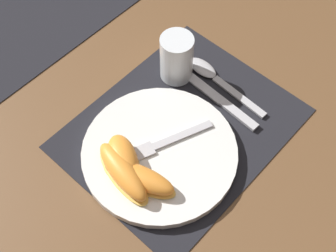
{
  "coord_description": "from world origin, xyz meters",
  "views": [
    {
      "loc": [
        -0.36,
        -0.3,
        0.74
      ],
      "look_at": [
        -0.02,
        0.01,
        0.02
      ],
      "focal_mm": 50.0,
      "sensor_mm": 36.0,
      "label": 1
    }
  ],
  "objects_px": {
    "citrus_wedge_0": "(123,159)",
    "citrus_wedge_2": "(139,178)",
    "plate": "(160,153)",
    "fork": "(157,146)",
    "juice_glass": "(177,60)",
    "knife": "(216,97)",
    "spoon": "(212,75)",
    "citrus_wedge_1": "(123,172)"
  },
  "relations": [
    {
      "from": "plate",
      "to": "citrus_wedge_2",
      "type": "height_order",
      "value": "citrus_wedge_2"
    },
    {
      "from": "juice_glass",
      "to": "fork",
      "type": "distance_m",
      "value": 0.18
    },
    {
      "from": "juice_glass",
      "to": "spoon",
      "type": "relative_size",
      "value": 0.51
    },
    {
      "from": "citrus_wedge_0",
      "to": "citrus_wedge_2",
      "type": "height_order",
      "value": "citrus_wedge_0"
    },
    {
      "from": "knife",
      "to": "citrus_wedge_0",
      "type": "height_order",
      "value": "citrus_wedge_0"
    },
    {
      "from": "plate",
      "to": "citrus_wedge_0",
      "type": "bearing_deg",
      "value": 154.28
    },
    {
      "from": "spoon",
      "to": "citrus_wedge_1",
      "type": "xyz_separation_m",
      "value": [
        -0.28,
        -0.03,
        0.03
      ]
    },
    {
      "from": "fork",
      "to": "citrus_wedge_2",
      "type": "distance_m",
      "value": 0.08
    },
    {
      "from": "juice_glass",
      "to": "citrus_wedge_2",
      "type": "xyz_separation_m",
      "value": [
        -0.23,
        -0.12,
        -0.01
      ]
    },
    {
      "from": "juice_glass",
      "to": "citrus_wedge_1",
      "type": "height_order",
      "value": "juice_glass"
    },
    {
      "from": "plate",
      "to": "citrus_wedge_1",
      "type": "height_order",
      "value": "citrus_wedge_1"
    },
    {
      "from": "fork",
      "to": "citrus_wedge_0",
      "type": "xyz_separation_m",
      "value": [
        -0.06,
        0.02,
        0.01
      ]
    },
    {
      "from": "spoon",
      "to": "citrus_wedge_1",
      "type": "distance_m",
      "value": 0.28
    },
    {
      "from": "knife",
      "to": "spoon",
      "type": "bearing_deg",
      "value": 47.34
    },
    {
      "from": "juice_glass",
      "to": "knife",
      "type": "relative_size",
      "value": 0.46
    },
    {
      "from": "citrus_wedge_0",
      "to": "citrus_wedge_2",
      "type": "xyz_separation_m",
      "value": [
        -0.01,
        -0.04,
        -0.0
      ]
    },
    {
      "from": "spoon",
      "to": "citrus_wedge_2",
      "type": "height_order",
      "value": "citrus_wedge_2"
    },
    {
      "from": "spoon",
      "to": "fork",
      "type": "bearing_deg",
      "value": -169.9
    },
    {
      "from": "plate",
      "to": "spoon",
      "type": "xyz_separation_m",
      "value": [
        0.2,
        0.04,
        -0.0
      ]
    },
    {
      "from": "fork",
      "to": "citrus_wedge_0",
      "type": "bearing_deg",
      "value": 162.56
    },
    {
      "from": "juice_glass",
      "to": "citrus_wedge_0",
      "type": "relative_size",
      "value": 0.88
    },
    {
      "from": "citrus_wedge_1",
      "to": "spoon",
      "type": "bearing_deg",
      "value": 6.89
    },
    {
      "from": "plate",
      "to": "knife",
      "type": "xyz_separation_m",
      "value": [
        0.17,
        0.01,
        -0.01
      ]
    },
    {
      "from": "fork",
      "to": "plate",
      "type": "bearing_deg",
      "value": -110.2
    },
    {
      "from": "spoon",
      "to": "citrus_wedge_1",
      "type": "relative_size",
      "value": 1.38
    },
    {
      "from": "juice_glass",
      "to": "citrus_wedge_1",
      "type": "xyz_separation_m",
      "value": [
        -0.24,
        -0.09,
        -0.01
      ]
    },
    {
      "from": "plate",
      "to": "knife",
      "type": "relative_size",
      "value": 1.29
    },
    {
      "from": "plate",
      "to": "fork",
      "type": "xyz_separation_m",
      "value": [
        0.0,
        0.01,
        0.01
      ]
    },
    {
      "from": "juice_glass",
      "to": "knife",
      "type": "height_order",
      "value": "juice_glass"
    },
    {
      "from": "plate",
      "to": "citrus_wedge_2",
      "type": "xyz_separation_m",
      "value": [
        -0.07,
        -0.02,
        0.02
      ]
    },
    {
      "from": "juice_glass",
      "to": "citrus_wedge_2",
      "type": "relative_size",
      "value": 0.7
    },
    {
      "from": "juice_glass",
      "to": "fork",
      "type": "xyz_separation_m",
      "value": [
        -0.16,
        -0.09,
        -0.02
      ]
    },
    {
      "from": "juice_glass",
      "to": "plate",
      "type": "bearing_deg",
      "value": -147.26
    },
    {
      "from": "plate",
      "to": "citrus_wedge_1",
      "type": "bearing_deg",
      "value": 172.33
    },
    {
      "from": "citrus_wedge_1",
      "to": "citrus_wedge_2",
      "type": "relative_size",
      "value": 0.99
    },
    {
      "from": "plate",
      "to": "knife",
      "type": "height_order",
      "value": "plate"
    },
    {
      "from": "juice_glass",
      "to": "citrus_wedge_1",
      "type": "distance_m",
      "value": 0.25
    },
    {
      "from": "fork",
      "to": "citrus_wedge_2",
      "type": "bearing_deg",
      "value": -160.87
    },
    {
      "from": "knife",
      "to": "citrus_wedge_2",
      "type": "relative_size",
      "value": 1.52
    },
    {
      "from": "citrus_wedge_2",
      "to": "citrus_wedge_0",
      "type": "bearing_deg",
      "value": 81.78
    },
    {
      "from": "plate",
      "to": "fork",
      "type": "height_order",
      "value": "fork"
    },
    {
      "from": "juice_glass",
      "to": "fork",
      "type": "bearing_deg",
      "value": -149.11
    }
  ]
}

